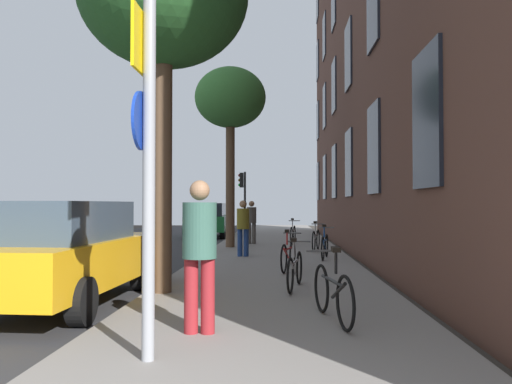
{
  "coord_description": "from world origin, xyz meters",
  "views": [
    {
      "loc": [
        1.23,
        -1.39,
        1.59
      ],
      "look_at": [
        0.6,
        12.5,
        1.92
      ],
      "focal_mm": 35.4,
      "sensor_mm": 36.0,
      "label": 1
    }
  ],
  "objects_px": {
    "sign_post": "(147,146)",
    "bicycle_5": "(293,234)",
    "bicycle_4": "(316,239)",
    "car_1": "(208,219)",
    "traffic_light": "(243,190)",
    "bicycle_2": "(288,255)",
    "tree_far": "(230,100)",
    "pedestrian_2": "(252,219)",
    "bicycle_1": "(295,269)",
    "bicycle_3": "(325,245)",
    "pedestrian_0": "(200,246)",
    "pedestrian_1": "(243,224)",
    "car_0": "(66,252)",
    "bicycle_0": "(333,292)"
  },
  "relations": [
    {
      "from": "bicycle_0",
      "to": "pedestrian_2",
      "type": "relative_size",
      "value": 1.05
    },
    {
      "from": "pedestrian_1",
      "to": "pedestrian_2",
      "type": "height_order",
      "value": "pedestrian_2"
    },
    {
      "from": "tree_far",
      "to": "pedestrian_1",
      "type": "height_order",
      "value": "tree_far"
    },
    {
      "from": "tree_far",
      "to": "bicycle_0",
      "type": "height_order",
      "value": "tree_far"
    },
    {
      "from": "traffic_light",
      "to": "bicycle_5",
      "type": "distance_m",
      "value": 9.46
    },
    {
      "from": "bicycle_0",
      "to": "pedestrian_2",
      "type": "distance_m",
      "value": 12.42
    },
    {
      "from": "pedestrian_1",
      "to": "car_0",
      "type": "xyz_separation_m",
      "value": [
        -2.32,
        -6.41,
        -0.18
      ]
    },
    {
      "from": "bicycle_2",
      "to": "pedestrian_1",
      "type": "relative_size",
      "value": 1.0
    },
    {
      "from": "pedestrian_2",
      "to": "car_1",
      "type": "xyz_separation_m",
      "value": [
        -2.4,
        5.49,
        -0.18
      ]
    },
    {
      "from": "sign_post",
      "to": "bicycle_5",
      "type": "xyz_separation_m",
      "value": [
        1.76,
        13.66,
        -1.65
      ]
    },
    {
      "from": "traffic_light",
      "to": "bicycle_2",
      "type": "xyz_separation_m",
      "value": [
        2.16,
        -16.15,
        -1.86
      ]
    },
    {
      "from": "traffic_light",
      "to": "bicycle_3",
      "type": "relative_size",
      "value": 2.01
    },
    {
      "from": "pedestrian_2",
      "to": "pedestrian_1",
      "type": "bearing_deg",
      "value": -89.92
    },
    {
      "from": "sign_post",
      "to": "pedestrian_0",
      "type": "bearing_deg",
      "value": 70.99
    },
    {
      "from": "traffic_light",
      "to": "pedestrian_0",
      "type": "bearing_deg",
      "value": -87.21
    },
    {
      "from": "pedestrian_2",
      "to": "car_1",
      "type": "relative_size",
      "value": 0.37
    },
    {
      "from": "tree_far",
      "to": "bicycle_0",
      "type": "distance_m",
      "value": 12.01
    },
    {
      "from": "bicycle_2",
      "to": "car_1",
      "type": "relative_size",
      "value": 0.36
    },
    {
      "from": "bicycle_0",
      "to": "bicycle_4",
      "type": "distance_m",
      "value": 9.61
    },
    {
      "from": "bicycle_4",
      "to": "pedestrian_2",
      "type": "height_order",
      "value": "pedestrian_2"
    },
    {
      "from": "bicycle_3",
      "to": "pedestrian_1",
      "type": "bearing_deg",
      "value": 165.63
    },
    {
      "from": "bicycle_0",
      "to": "bicycle_4",
      "type": "height_order",
      "value": "bicycle_0"
    },
    {
      "from": "tree_far",
      "to": "car_0",
      "type": "distance_m",
      "value": 10.52
    },
    {
      "from": "bicycle_1",
      "to": "bicycle_5",
      "type": "bearing_deg",
      "value": 88.63
    },
    {
      "from": "bicycle_3",
      "to": "pedestrian_0",
      "type": "relative_size",
      "value": 0.92
    },
    {
      "from": "traffic_light",
      "to": "tree_far",
      "type": "xyz_separation_m",
      "value": [
        0.29,
        -10.14,
        2.82
      ]
    },
    {
      "from": "bicycle_4",
      "to": "car_1",
      "type": "height_order",
      "value": "car_1"
    },
    {
      "from": "car_0",
      "to": "car_1",
      "type": "distance_m",
      "value": 16.42
    },
    {
      "from": "pedestrian_0",
      "to": "car_1",
      "type": "height_order",
      "value": "pedestrian_0"
    },
    {
      "from": "bicycle_5",
      "to": "pedestrian_0",
      "type": "xyz_separation_m",
      "value": [
        -1.41,
        -12.65,
        0.62
      ]
    },
    {
      "from": "bicycle_3",
      "to": "sign_post",
      "type": "bearing_deg",
      "value": -105.62
    },
    {
      "from": "bicycle_3",
      "to": "pedestrian_2",
      "type": "distance_m",
      "value": 5.59
    },
    {
      "from": "bicycle_3",
      "to": "pedestrian_2",
      "type": "height_order",
      "value": "pedestrian_2"
    },
    {
      "from": "car_1",
      "to": "bicycle_5",
      "type": "bearing_deg",
      "value": -55.9
    },
    {
      "from": "bicycle_2",
      "to": "bicycle_5",
      "type": "distance_m",
      "value": 7.21
    },
    {
      "from": "bicycle_4",
      "to": "pedestrian_1",
      "type": "relative_size",
      "value": 1.01
    },
    {
      "from": "tree_far",
      "to": "car_1",
      "type": "xyz_separation_m",
      "value": [
        -1.74,
        6.98,
        -4.32
      ]
    },
    {
      "from": "bicycle_2",
      "to": "pedestrian_0",
      "type": "relative_size",
      "value": 0.9
    },
    {
      "from": "bicycle_4",
      "to": "pedestrian_2",
      "type": "bearing_deg",
      "value": 128.93
    },
    {
      "from": "pedestrian_2",
      "to": "car_1",
      "type": "distance_m",
      "value": 5.99
    },
    {
      "from": "bicycle_2",
      "to": "bicycle_3",
      "type": "distance_m",
      "value": 2.61
    },
    {
      "from": "tree_far",
      "to": "pedestrian_2",
      "type": "bearing_deg",
      "value": 66.32
    },
    {
      "from": "bicycle_1",
      "to": "bicycle_2",
      "type": "distance_m",
      "value": 2.4
    },
    {
      "from": "pedestrian_1",
      "to": "car_1",
      "type": "distance_m",
      "value": 10.3
    },
    {
      "from": "bicycle_2",
      "to": "bicycle_5",
      "type": "relative_size",
      "value": 0.95
    },
    {
      "from": "bicycle_1",
      "to": "bicycle_2",
      "type": "relative_size",
      "value": 1.05
    },
    {
      "from": "bicycle_1",
      "to": "bicycle_3",
      "type": "distance_m",
      "value": 4.9
    },
    {
      "from": "bicycle_5",
      "to": "pedestrian_0",
      "type": "distance_m",
      "value": 12.75
    },
    {
      "from": "bicycle_5",
      "to": "pedestrian_2",
      "type": "height_order",
      "value": "pedestrian_2"
    },
    {
      "from": "traffic_light",
      "to": "bicycle_1",
      "type": "bearing_deg",
      "value": -83.14
    }
  ]
}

